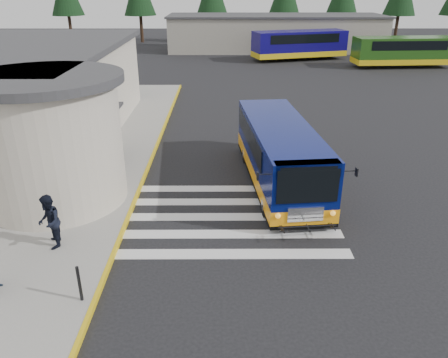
{
  "coord_description": "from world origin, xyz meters",
  "views": [
    {
      "loc": [
        -0.62,
        -14.83,
        7.9
      ],
      "look_at": [
        -0.56,
        -0.5,
        1.4
      ],
      "focal_mm": 35.0,
      "sensor_mm": 36.0,
      "label": 1
    }
  ],
  "objects_px": {
    "far_bus_a": "(299,44)",
    "transit_bus": "(280,156)",
    "far_bus_b": "(403,50)",
    "pedestrian_b": "(49,222)",
    "bollard": "(79,284)"
  },
  "relations": [
    {
      "from": "far_bus_b",
      "to": "transit_bus",
      "type": "bearing_deg",
      "value": 147.07
    },
    {
      "from": "transit_bus",
      "to": "far_bus_b",
      "type": "relative_size",
      "value": 0.94
    },
    {
      "from": "far_bus_b",
      "to": "pedestrian_b",
      "type": "bearing_deg",
      "value": 140.93
    },
    {
      "from": "pedestrian_b",
      "to": "far_bus_a",
      "type": "distance_m",
      "value": 39.94
    },
    {
      "from": "transit_bus",
      "to": "far_bus_a",
      "type": "bearing_deg",
      "value": 74.17
    },
    {
      "from": "transit_bus",
      "to": "bollard",
      "type": "height_order",
      "value": "transit_bus"
    },
    {
      "from": "transit_bus",
      "to": "bollard",
      "type": "bearing_deg",
      "value": -133.93
    },
    {
      "from": "transit_bus",
      "to": "pedestrian_b",
      "type": "distance_m",
      "value": 9.33
    },
    {
      "from": "far_bus_a",
      "to": "transit_bus",
      "type": "bearing_deg",
      "value": 153.39
    },
    {
      "from": "bollard",
      "to": "far_bus_a",
      "type": "xyz_separation_m",
      "value": [
        12.18,
        40.06,
        1.04
      ]
    },
    {
      "from": "pedestrian_b",
      "to": "transit_bus",
      "type": "bearing_deg",
      "value": 105.34
    },
    {
      "from": "transit_bus",
      "to": "pedestrian_b",
      "type": "bearing_deg",
      "value": -152.23
    },
    {
      "from": "bollard",
      "to": "far_bus_b",
      "type": "bearing_deg",
      "value": 58.45
    },
    {
      "from": "transit_bus",
      "to": "far_bus_a",
      "type": "relative_size",
      "value": 0.88
    },
    {
      "from": "far_bus_a",
      "to": "far_bus_b",
      "type": "relative_size",
      "value": 1.07
    }
  ]
}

